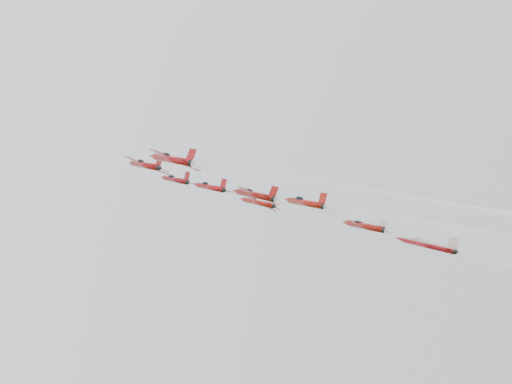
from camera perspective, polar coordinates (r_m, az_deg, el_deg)
jet_lead at (r=145.35m, az=-7.21°, el=1.11°), size 10.04×13.25×7.11m
jet_row2_left at (r=123.74m, az=-9.88°, el=2.40°), size 10.11×13.34×7.16m
jet_row2_center at (r=133.81m, az=-4.14°, el=0.46°), size 9.77×12.89×6.92m
jet_row2_right at (r=139.77m, az=0.16°, el=-0.92°), size 9.22×12.17×6.53m
jet_center at (r=82.80m, az=19.15°, el=-4.05°), size 9.77×96.08×46.57m
jet_rear_farleft at (r=57.73m, az=12.16°, el=-0.11°), size 8.56×84.21×40.82m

